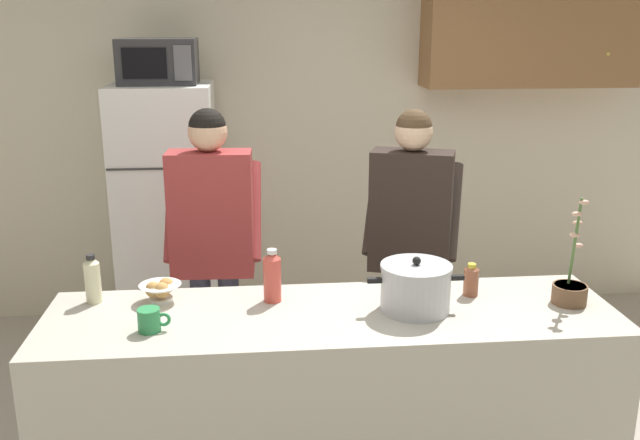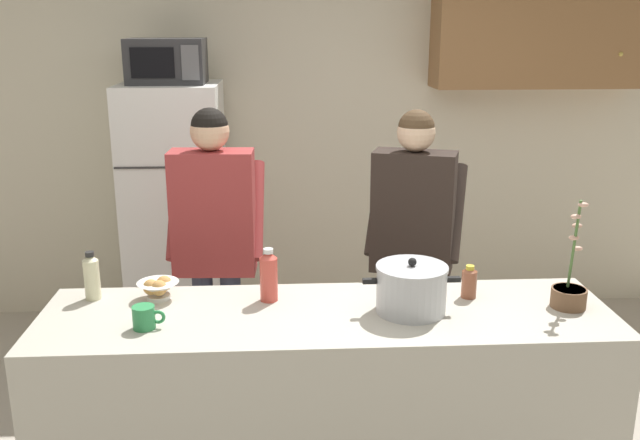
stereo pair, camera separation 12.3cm
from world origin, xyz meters
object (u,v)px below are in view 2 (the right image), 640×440
(person_near_pot, at_px, (214,228))
(coffee_mug, at_px, (145,317))
(refrigerator, at_px, (177,213))
(bottle_mid_counter, at_px, (469,282))
(person_by_sink, at_px, (413,228))
(bread_bowl, at_px, (158,288))
(cooking_pot, at_px, (411,289))
(potted_orchid, at_px, (570,292))
(bottle_far_corner, at_px, (269,275))
(bottle_near_edge, at_px, (92,276))
(microwave, at_px, (167,61))

(person_near_pot, distance_m, coffee_mug, 0.95)
(refrigerator, bearing_deg, bottle_mid_counter, -48.18)
(person_by_sink, distance_m, coffee_mug, 1.54)
(coffee_mug, height_order, bread_bowl, bread_bowl)
(cooking_pot, distance_m, potted_orchid, 0.69)
(person_near_pot, bearing_deg, refrigerator, 108.68)
(coffee_mug, bearing_deg, bottle_far_corner, 28.11)
(person_near_pot, height_order, bottle_far_corner, person_near_pot)
(bottle_far_corner, bearing_deg, coffee_mug, -151.89)
(person_near_pot, height_order, bottle_mid_counter, person_near_pot)
(bottle_mid_counter, relative_size, bottle_far_corner, 0.62)
(bread_bowl, xyz_separation_m, bottle_mid_counter, (1.38, -0.05, 0.02))
(coffee_mug, relative_size, bottle_mid_counter, 0.88)
(person_near_pot, xyz_separation_m, bottle_near_edge, (-0.49, -0.59, -0.03))
(person_by_sink, bearing_deg, bottle_near_edge, -159.42)
(refrigerator, height_order, bottle_mid_counter, refrigerator)
(person_near_pot, distance_m, person_by_sink, 1.05)
(microwave, relative_size, bottle_far_corner, 2.00)
(person_by_sink, height_order, potted_orchid, person_by_sink)
(person_near_pot, bearing_deg, bread_bowl, -107.52)
(bottle_far_corner, bearing_deg, bottle_near_edge, 175.46)
(person_by_sink, distance_m, cooking_pot, 0.81)
(refrigerator, bearing_deg, bread_bowl, -84.57)
(coffee_mug, bearing_deg, microwave, 94.51)
(bread_bowl, height_order, bottle_mid_counter, bottle_mid_counter)
(microwave, relative_size, person_by_sink, 0.29)
(coffee_mug, height_order, bottle_near_edge, bottle_near_edge)
(person_near_pot, bearing_deg, person_by_sink, -0.95)
(refrigerator, relative_size, bottle_near_edge, 7.85)
(cooking_pot, height_order, potted_orchid, potted_orchid)
(coffee_mug, bearing_deg, refrigerator, 94.47)
(bottle_far_corner, bearing_deg, bread_bowl, 175.59)
(refrigerator, distance_m, microwave, 1.00)
(bottle_near_edge, distance_m, bottle_far_corner, 0.78)
(refrigerator, relative_size, person_near_pot, 1.02)
(bread_bowl, relative_size, bottle_far_corner, 0.77)
(cooking_pot, bearing_deg, person_by_sink, 79.03)
(cooking_pot, bearing_deg, bottle_mid_counter, 25.98)
(bottle_far_corner, bearing_deg, cooking_pot, -14.55)
(refrigerator, xyz_separation_m, coffee_mug, (0.15, -1.96, 0.11))
(person_by_sink, height_order, bottle_near_edge, person_by_sink)
(bottle_far_corner, bearing_deg, bottle_mid_counter, -1.06)
(bottle_near_edge, height_order, bottle_far_corner, bottle_far_corner)
(refrigerator, height_order, bottle_far_corner, refrigerator)
(cooking_pot, bearing_deg, bottle_near_edge, 171.03)
(microwave, height_order, cooking_pot, microwave)
(person_by_sink, relative_size, bread_bowl, 9.09)
(bread_bowl, bearing_deg, person_by_sink, 25.75)
(coffee_mug, relative_size, potted_orchid, 0.27)
(coffee_mug, xyz_separation_m, bottle_mid_counter, (1.38, 0.25, 0.03))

